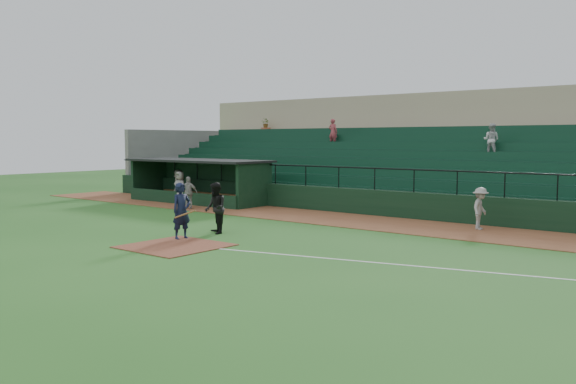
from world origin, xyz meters
The scene contains 12 objects.
ground centered at (0.00, 0.00, 0.00)m, with size 90.00×90.00×0.00m, color #255C1D.
warning_track centered at (0.00, 8.00, 0.01)m, with size 40.00×4.00×0.03m, color brown.
home_plate_dirt centered at (0.00, -1.00, 0.01)m, with size 3.00×3.00×0.03m, color brown.
foul_line centered at (8.00, 1.20, 0.01)m, with size 18.00×0.09×0.01m, color white.
stadium_structure centered at (0.00, 16.46, 2.30)m, with size 38.00×13.08×6.40m.
dugout centered at (-9.75, 9.56, 1.33)m, with size 8.90×3.20×2.42m.
batter_at_plate centered at (-0.91, 0.10, 1.01)m, with size 1.08×0.79×2.01m.
umpire centered at (-0.91, 1.77, 0.97)m, with size 0.94×0.73×1.93m, color black.
runner centered at (6.56, 8.79, 0.86)m, with size 1.07×0.61×1.65m, color #A09A95.
dugout_player_a centered at (-7.75, 6.56, 0.84)m, with size 0.96×0.40×1.63m, color #A09A96.
dugout_player_b centered at (-9.83, 7.83, 0.92)m, with size 0.87×0.56×1.77m, color gray.
dugout_player_c centered at (-11.09, 8.85, 0.93)m, with size 1.67×0.53×1.81m, color #99938F.
Camera 1 is at (15.16, -14.00, 3.53)m, focal length 37.41 mm.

